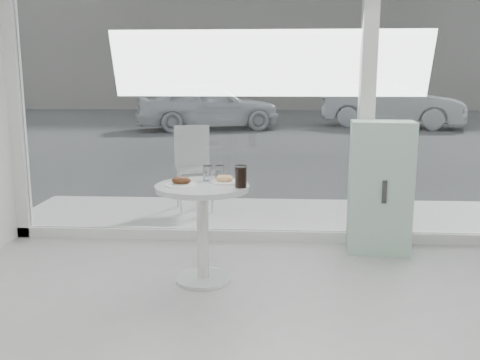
# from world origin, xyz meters

# --- Properties ---
(storefront) EXTENTS (5.00, 0.14, 3.00)m
(storefront) POSITION_xyz_m (0.07, 3.00, 1.71)
(storefront) COLOR white
(storefront) RESTS_ON ground
(main_table) EXTENTS (0.72, 0.72, 0.77)m
(main_table) POSITION_xyz_m (-0.50, 1.90, 0.55)
(main_table) COLOR silver
(main_table) RESTS_ON ground
(patio_deck) EXTENTS (5.60, 1.60, 0.05)m
(patio_deck) POSITION_xyz_m (0.00, 3.80, 0.03)
(patio_deck) COLOR silver
(patio_deck) RESTS_ON ground
(street) EXTENTS (40.00, 24.00, 0.00)m
(street) POSITION_xyz_m (0.00, 16.00, -0.00)
(street) COLOR #393939
(street) RESTS_ON ground
(far_building) EXTENTS (40.00, 2.00, 8.00)m
(far_building) POSITION_xyz_m (0.00, 25.00, 4.00)
(far_building) COLOR #9C9388
(far_building) RESTS_ON ground
(mint_cabinet) EXTENTS (0.58, 0.42, 1.19)m
(mint_cabinet) POSITION_xyz_m (1.01, 2.73, 0.60)
(mint_cabinet) COLOR #91B9A4
(mint_cabinet) RESTS_ON ground
(patio_chair) EXTENTS (0.52, 0.52, 0.97)m
(patio_chair) POSITION_xyz_m (-0.88, 4.06, 0.60)
(patio_chair) COLOR silver
(patio_chair) RESTS_ON patio_deck
(car_white) EXTENTS (4.62, 2.90, 1.47)m
(car_white) POSITION_xyz_m (-1.92, 14.15, 0.73)
(car_white) COLOR silver
(car_white) RESTS_ON street
(car_silver) EXTENTS (4.58, 2.86, 1.42)m
(car_silver) POSITION_xyz_m (3.87, 15.15, 0.71)
(car_silver) COLOR #9C9EA3
(car_silver) RESTS_ON street
(plate_fritter) EXTENTS (0.24, 0.24, 0.07)m
(plate_fritter) POSITION_xyz_m (-0.65, 1.87, 0.80)
(plate_fritter) COLOR white
(plate_fritter) RESTS_ON main_table
(plate_donut) EXTENTS (0.23, 0.23, 0.05)m
(plate_donut) POSITION_xyz_m (-0.34, 2.00, 0.79)
(plate_donut) COLOR white
(plate_donut) RESTS_ON main_table
(water_tumbler_a) EXTENTS (0.07, 0.07, 0.12)m
(water_tumbler_a) POSITION_xyz_m (-0.48, 2.07, 0.82)
(water_tumbler_a) COLOR white
(water_tumbler_a) RESTS_ON main_table
(water_tumbler_b) EXTENTS (0.07, 0.07, 0.11)m
(water_tumbler_b) POSITION_xyz_m (-0.39, 2.15, 0.82)
(water_tumbler_b) COLOR white
(water_tumbler_b) RESTS_ON main_table
(cola_glass) EXTENTS (0.09, 0.09, 0.17)m
(cola_glass) POSITION_xyz_m (-0.20, 1.82, 0.85)
(cola_glass) COLOR white
(cola_glass) RESTS_ON main_table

